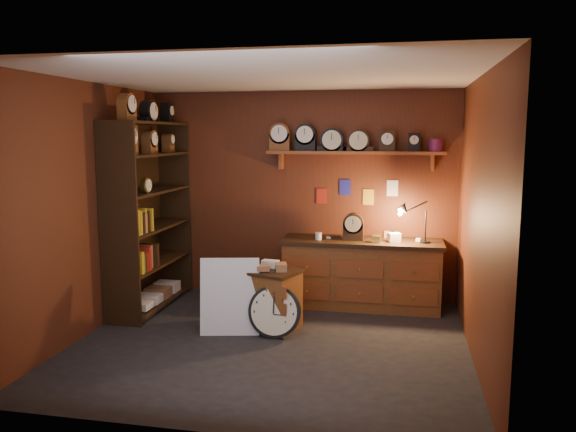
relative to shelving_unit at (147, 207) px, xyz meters
The scene contains 11 objects.
floor 2.40m from the shelving_unit, 28.68° to the right, with size 4.00×4.00×0.00m, color black.
room_shell 2.09m from the shelving_unit, 25.39° to the right, with size 4.02×3.62×2.71m.
shelving_unit is the anchor object (origin of this frame).
workbench 2.78m from the shelving_unit, 10.69° to the left, with size 1.97×0.66×1.36m.
low_cabinet 1.98m from the shelving_unit, 17.00° to the right, with size 0.71×0.66×0.75m.
big_round_clock 2.18m from the shelving_unit, 23.39° to the right, with size 0.57×0.18×0.57m.
white_panel 1.95m from the shelving_unit, 30.50° to the right, with size 0.64×0.03×0.85m, color silver.
mini_fridge 1.68m from the shelving_unit, ahead, with size 0.50×0.52×0.46m.
floor_box_a 1.71m from the shelving_unit, 22.33° to the right, with size 0.28×0.24×0.17m, color #9C6944.
floor_box_b 1.98m from the shelving_unit, 22.92° to the right, with size 0.20×0.23×0.12m, color white.
floor_box_c 1.90m from the shelving_unit, 19.88° to the right, with size 0.27×0.22×0.20m, color #9C6944.
Camera 1 is at (1.27, -5.41, 2.14)m, focal length 35.00 mm.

